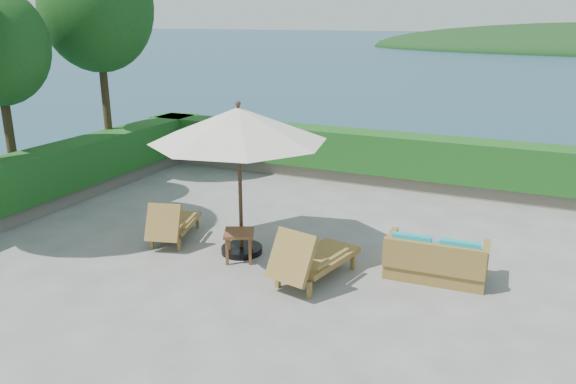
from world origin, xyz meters
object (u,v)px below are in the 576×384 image
at_px(lounge_left, 173,223).
at_px(wicker_loveseat, 435,261).
at_px(lounge_right, 311,258).
at_px(patio_umbrella, 239,126).
at_px(side_table, 239,237).

relative_size(lounge_left, wicker_loveseat, 0.98).
height_order(lounge_right, wicker_loveseat, lounge_right).
distance_m(lounge_left, lounge_right, 3.15).
relative_size(patio_umbrella, lounge_left, 2.24).
xyz_separation_m(lounge_left, side_table, (1.62, -0.26, 0.08)).
xyz_separation_m(patio_umbrella, lounge_right, (1.62, -0.57, -1.94)).
bearing_deg(wicker_loveseat, side_table, -170.89).
xyz_separation_m(lounge_right, side_table, (-1.49, 0.26, 0.03)).
height_order(patio_umbrella, lounge_right, patio_umbrella).
distance_m(side_table, wicker_loveseat, 3.39).
bearing_deg(side_table, lounge_left, 170.98).
relative_size(lounge_right, wicker_loveseat, 1.11).
bearing_deg(side_table, lounge_right, -10.04).
bearing_deg(lounge_right, lounge_left, -177.14).
height_order(lounge_left, lounge_right, lounge_right).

